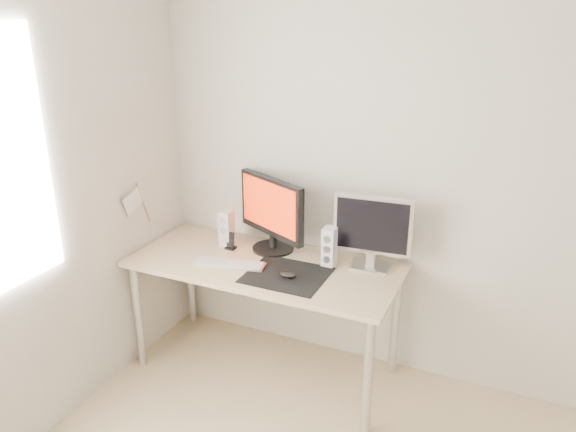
% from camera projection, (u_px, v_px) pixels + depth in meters
% --- Properties ---
extents(wall_back, '(3.50, 0.00, 3.50)m').
position_uv_depth(wall_back, '(444.00, 181.00, 3.09)').
color(wall_back, beige).
rests_on(wall_back, ground).
extents(mousepad, '(0.45, 0.40, 0.00)m').
position_uv_depth(mousepad, '(287.00, 275.00, 3.17)').
color(mousepad, black).
rests_on(mousepad, desk).
extents(mouse, '(0.10, 0.06, 0.04)m').
position_uv_depth(mouse, '(288.00, 275.00, 3.13)').
color(mouse, black).
rests_on(mouse, mousepad).
extents(desk, '(1.60, 0.70, 0.73)m').
position_uv_depth(desk, '(265.00, 275.00, 3.34)').
color(desk, '#D1B587').
rests_on(desk, ground).
extents(main_monitor, '(0.51, 0.35, 0.47)m').
position_uv_depth(main_monitor, '(272.00, 212.00, 3.40)').
color(main_monitor, black).
rests_on(main_monitor, desk).
extents(second_monitor, '(0.45, 0.18, 0.43)m').
position_uv_depth(second_monitor, '(372.00, 229.00, 3.18)').
color(second_monitor, '#BBBBBE').
rests_on(second_monitor, desk).
extents(speaker_left, '(0.07, 0.09, 0.23)m').
position_uv_depth(speaker_left, '(227.00, 229.00, 3.52)').
color(speaker_left, white).
rests_on(speaker_left, desk).
extents(speaker_right, '(0.07, 0.09, 0.23)m').
position_uv_depth(speaker_right, '(329.00, 247.00, 3.25)').
color(speaker_right, white).
rests_on(speaker_right, desk).
extents(keyboard, '(0.44, 0.20, 0.02)m').
position_uv_depth(keyboard, '(230.00, 264.00, 3.29)').
color(keyboard, silver).
rests_on(keyboard, desk).
extents(phone_dock, '(0.06, 0.05, 0.11)m').
position_uv_depth(phone_dock, '(230.00, 244.00, 3.50)').
color(phone_dock, black).
rests_on(phone_dock, desk).
extents(pennant, '(0.01, 0.23, 0.29)m').
position_uv_depth(pennant, '(136.00, 202.00, 3.38)').
color(pennant, '#A57F54').
rests_on(pennant, wall_left).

